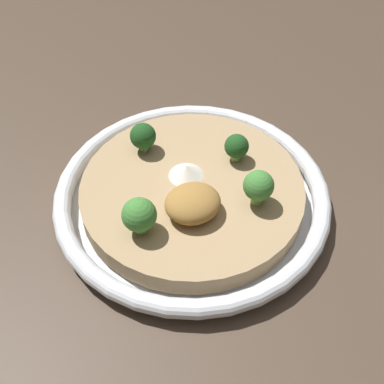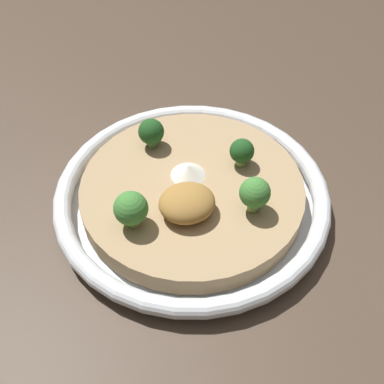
# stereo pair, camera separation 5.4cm
# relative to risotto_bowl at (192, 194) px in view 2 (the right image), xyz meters

# --- Properties ---
(ground_plane) EXTENTS (6.00, 6.00, 0.00)m
(ground_plane) POSITION_rel_risotto_bowl_xyz_m (0.00, 0.00, -0.02)
(ground_plane) COLOR #47382B
(risotto_bowl) EXTENTS (0.31, 0.31, 0.03)m
(risotto_bowl) POSITION_rel_risotto_bowl_xyz_m (0.00, 0.00, 0.00)
(risotto_bowl) COLOR silver
(risotto_bowl) RESTS_ON ground_plane
(cheese_sprinkle) EXTENTS (0.04, 0.04, 0.01)m
(cheese_sprinkle) POSITION_rel_risotto_bowl_xyz_m (0.00, 0.02, 0.02)
(cheese_sprinkle) COLOR white
(cheese_sprinkle) RESTS_ON risotto_bowl
(crispy_onion_garnish) EXTENTS (0.06, 0.05, 0.03)m
(crispy_onion_garnish) POSITION_rel_risotto_bowl_xyz_m (-0.02, -0.04, 0.03)
(crispy_onion_garnish) COLOR #A37538
(crispy_onion_garnish) RESTS_ON risotto_bowl
(broccoli_back_left) EXTENTS (0.03, 0.03, 0.04)m
(broccoli_back_left) POSITION_rel_risotto_bowl_xyz_m (-0.03, 0.08, 0.04)
(broccoli_back_left) COLOR #668E47
(broccoli_back_left) RESTS_ON risotto_bowl
(broccoli_right) EXTENTS (0.03, 0.03, 0.03)m
(broccoli_right) POSITION_rel_risotto_bowl_xyz_m (0.06, 0.02, 0.04)
(broccoli_right) COLOR #84A856
(broccoli_right) RESTS_ON risotto_bowl
(broccoli_front_left) EXTENTS (0.04, 0.04, 0.04)m
(broccoli_front_left) POSITION_rel_risotto_bowl_xyz_m (-0.07, -0.04, 0.04)
(broccoli_front_left) COLOR #84A856
(broccoli_front_left) RESTS_ON risotto_bowl
(broccoli_front_right) EXTENTS (0.03, 0.03, 0.04)m
(broccoli_front_right) POSITION_rel_risotto_bowl_xyz_m (0.05, -0.05, 0.04)
(broccoli_front_right) COLOR #759E4C
(broccoli_front_right) RESTS_ON risotto_bowl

